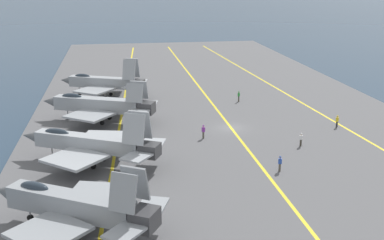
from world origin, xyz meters
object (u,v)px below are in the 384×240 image
object	(u,v)px
crew_green_vest	(239,96)
parked_jet_fourth	(103,82)
parked_jet_nearest	(73,205)
crew_purple_vest	(203,131)
crew_yellow_vest	(337,121)
crew_blue_vest	(280,163)
crew_white_vest	(301,139)
parked_jet_second	(91,143)
parked_jet_third	(99,105)

from	to	relation	value
crew_green_vest	parked_jet_fourth	bearing A→B (deg)	73.43
parked_jet_fourth	parked_jet_nearest	bearing A→B (deg)	177.77
crew_purple_vest	parked_jet_fourth	bearing A→B (deg)	28.47
crew_yellow_vest	crew_blue_vest	xyz separation A→B (m)	(-13.58, 12.93, 0.03)
parked_jet_fourth	crew_white_vest	bearing A→B (deg)	-139.66
parked_jet_fourth	crew_green_vest	distance (m)	23.07
parked_jet_second	parked_jet_third	bearing A→B (deg)	-1.70
parked_jet_third	crew_green_vest	world-z (taller)	parked_jet_third
parked_jet_fourth	crew_purple_vest	world-z (taller)	parked_jet_fourth
crew_white_vest	crew_green_vest	world-z (taller)	crew_green_vest
parked_jet_second	parked_jet_third	xyz separation A→B (m)	(16.04, -0.48, 0.07)
crew_purple_vest	crew_white_vest	xyz separation A→B (m)	(-4.71, -11.31, -0.06)
parked_jet_nearest	crew_purple_vest	world-z (taller)	parked_jet_nearest
parked_jet_second	crew_yellow_vest	xyz separation A→B (m)	(8.26, -32.89, -1.54)
crew_yellow_vest	parked_jet_nearest	bearing A→B (deg)	124.17
parked_jet_nearest	crew_white_vest	distance (m)	30.80
parked_jet_nearest	crew_green_vest	distance (m)	45.24
parked_jet_fourth	crew_blue_vest	distance (m)	40.49
parked_jet_second	parked_jet_fourth	distance (m)	30.38
parked_jet_second	crew_white_vest	bearing A→B (deg)	-85.82
parked_jet_third	crew_yellow_vest	bearing A→B (deg)	-103.50
parked_jet_nearest	parked_jet_fourth	world-z (taller)	parked_jet_fourth
parked_jet_second	parked_jet_third	size ratio (longest dim) A/B	0.98
parked_jet_second	parked_jet_fourth	size ratio (longest dim) A/B	1.09
parked_jet_second	crew_blue_vest	world-z (taller)	parked_jet_second
parked_jet_nearest	crew_white_vest	bearing A→B (deg)	-57.62
parked_jet_fourth	crew_blue_vest	size ratio (longest dim) A/B	8.70
parked_jet_fourth	crew_blue_vest	bearing A→B (deg)	-151.89
parked_jet_second	crew_purple_vest	size ratio (longest dim) A/B	9.18
parked_jet_nearest	parked_jet_second	bearing A→B (deg)	-3.30
crew_purple_vest	crew_white_vest	size ratio (longest dim) A/B	1.06
crew_purple_vest	crew_green_vest	world-z (taller)	crew_purple_vest
parked_jet_third	crew_purple_vest	bearing A→B (deg)	-125.45
crew_white_vest	parked_jet_second	bearing A→B (deg)	94.18
crew_purple_vest	crew_green_vest	size ratio (longest dim) A/B	1.02
crew_purple_vest	crew_green_vest	bearing A→B (deg)	-27.89
crew_yellow_vest	crew_white_vest	world-z (taller)	crew_white_vest
parked_jet_nearest	crew_green_vest	size ratio (longest dim) A/B	8.55
parked_jet_third	crew_green_vest	size ratio (longest dim) A/B	9.52
parked_jet_fourth	crew_white_vest	xyz separation A→B (m)	(-28.53, -24.23, -1.70)
crew_white_vest	crew_blue_vest	bearing A→B (deg)	144.13
parked_jet_second	crew_yellow_vest	bearing A→B (deg)	-75.90
parked_jet_fourth	crew_blue_vest	xyz separation A→B (m)	(-35.68, -19.06, -1.67)
crew_green_vest	parked_jet_second	bearing A→B (deg)	136.03
parked_jet_second	crew_blue_vest	distance (m)	20.71
crew_white_vest	crew_green_vest	bearing A→B (deg)	5.65
parked_jet_third	crew_green_vest	distance (m)	23.84
parked_jet_third	crew_yellow_vest	distance (m)	33.37
parked_jet_fourth	crew_purple_vest	bearing A→B (deg)	-151.53
parked_jet_nearest	crew_white_vest	size ratio (longest dim) A/B	8.93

